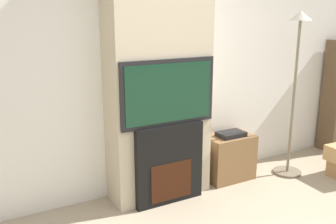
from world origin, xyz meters
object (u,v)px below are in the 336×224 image
at_px(fireplace, 168,164).
at_px(media_stand, 228,156).
at_px(television, 168,93).
at_px(floor_lamp, 296,73).

xyz_separation_m(fireplace, media_stand, (0.86, 0.15, -0.13)).
height_order(television, floor_lamp, floor_lamp).
bearing_deg(television, fireplace, 90.00).
relative_size(floor_lamp, media_stand, 3.30).
xyz_separation_m(floor_lamp, media_stand, (-0.71, 0.24, -0.93)).
xyz_separation_m(television, floor_lamp, (1.57, -0.09, 0.08)).
distance_m(television, floor_lamp, 1.58).
bearing_deg(fireplace, television, -90.00).
height_order(television, media_stand, television).
bearing_deg(fireplace, floor_lamp, -3.23).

